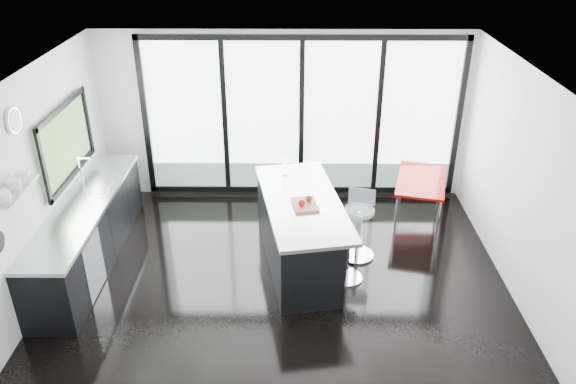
{
  "coord_description": "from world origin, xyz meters",
  "views": [
    {
      "loc": [
        0.16,
        -6.2,
        4.54
      ],
      "look_at": [
        0.1,
        0.3,
        1.15
      ],
      "focal_mm": 35.0,
      "sensor_mm": 36.0,
      "label": 1
    }
  ],
  "objects_px": {
    "bar_stool_near": "(348,258)",
    "red_table": "(419,198)",
    "bar_stool_far": "(358,233)",
    "island": "(297,231)"
  },
  "relations": [
    {
      "from": "bar_stool_near",
      "to": "red_table",
      "type": "height_order",
      "value": "red_table"
    },
    {
      "from": "bar_stool_near",
      "to": "bar_stool_far",
      "type": "xyz_separation_m",
      "value": [
        0.19,
        0.55,
        0.05
      ]
    },
    {
      "from": "island",
      "to": "bar_stool_near",
      "type": "xyz_separation_m",
      "value": [
        0.68,
        -0.43,
        -0.15
      ]
    },
    {
      "from": "bar_stool_near",
      "to": "bar_stool_far",
      "type": "relative_size",
      "value": 0.87
    },
    {
      "from": "red_table",
      "to": "bar_stool_far",
      "type": "bearing_deg",
      "value": -133.69
    },
    {
      "from": "bar_stool_far",
      "to": "red_table",
      "type": "relative_size",
      "value": 0.61
    },
    {
      "from": "island",
      "to": "bar_stool_far",
      "type": "xyz_separation_m",
      "value": [
        0.87,
        0.12,
        -0.1
      ]
    },
    {
      "from": "bar_stool_far",
      "to": "red_table",
      "type": "height_order",
      "value": "bar_stool_far"
    },
    {
      "from": "bar_stool_near",
      "to": "bar_stool_far",
      "type": "height_order",
      "value": "bar_stool_far"
    },
    {
      "from": "bar_stool_near",
      "to": "red_table",
      "type": "xyz_separation_m",
      "value": [
        1.28,
        1.69,
        0.0
      ]
    }
  ]
}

